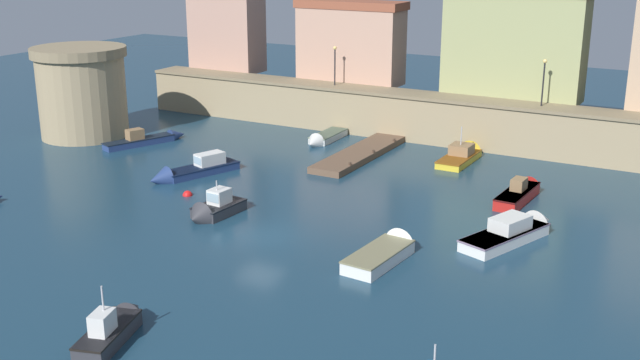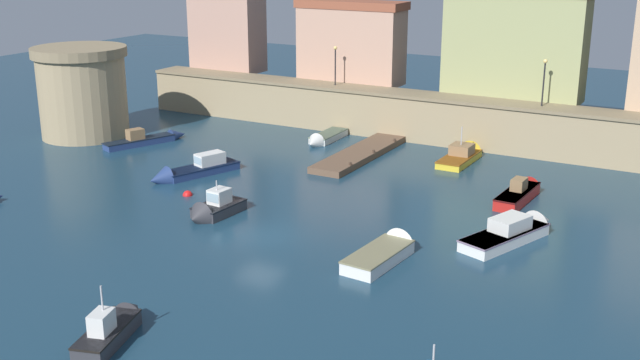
{
  "view_description": "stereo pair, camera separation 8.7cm",
  "coord_description": "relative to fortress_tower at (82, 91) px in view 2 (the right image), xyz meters",
  "views": [
    {
      "loc": [
        23.2,
        -34.48,
        16.32
      ],
      "look_at": [
        0.0,
        7.08,
        1.4
      ],
      "focal_mm": 43.74,
      "sensor_mm": 36.0,
      "label": 1
    },
    {
      "loc": [
        23.27,
        -34.44,
        16.32
      ],
      "look_at": [
        0.0,
        7.08,
        1.4
      ],
      "focal_mm": 43.74,
      "sensor_mm": 36.0,
      "label": 2
    }
  ],
  "objects": [
    {
      "name": "pier_dock",
      "position": [
        23.41,
        5.5,
        -3.61
      ],
      "size": [
        2.58,
        11.76,
        0.7
      ],
      "color": "brown",
      "rests_on": "ground"
    },
    {
      "name": "moored_boat_7",
      "position": [
        6.41,
        0.62,
        -3.46
      ],
      "size": [
        3.71,
        7.24,
        1.69
      ],
      "rotation": [
        0.0,
        0.0,
        1.21
      ],
      "color": "navy",
      "rests_on": "ground"
    },
    {
      "name": "moored_boat_0",
      "position": [
        38.72,
        -5.45,
        -3.38
      ],
      "size": [
        4.19,
        7.52,
        1.99
      ],
      "rotation": [
        0.0,
        0.0,
        1.23
      ],
      "color": "white",
      "rests_on": "ground"
    },
    {
      "name": "quay_lamp_1",
      "position": [
        35.26,
        12.84,
        2.4
      ],
      "size": [
        0.32,
        0.32,
        3.6
      ],
      "color": "black",
      "rests_on": "quay_wall"
    },
    {
      "name": "fortress_tower",
      "position": [
        0.0,
        0.0,
        0.0
      ],
      "size": [
        7.81,
        7.81,
        7.59
      ],
      "color": "#9E8966",
      "rests_on": "ground"
    },
    {
      "name": "quay_lamp_0",
      "position": [
        17.27,
        12.84,
        2.29
      ],
      "size": [
        0.32,
        0.32,
        3.4
      ],
      "color": "black",
      "rests_on": "quay_wall"
    },
    {
      "name": "moored_boat_8",
      "position": [
        15.15,
        -5.01,
        -3.44
      ],
      "size": [
        3.92,
        7.13,
        1.94
      ],
      "rotation": [
        0.0,
        0.0,
        -1.91
      ],
      "color": "navy",
      "rests_on": "ground"
    },
    {
      "name": "ground_plane",
      "position": [
        25.84,
        -12.26,
        -3.86
      ],
      "size": [
        141.84,
        141.84,
        0.0
      ],
      "primitive_type": "plane",
      "color": "#19384C"
    },
    {
      "name": "moored_boat_9",
      "position": [
        33.52,
        -11.45,
        -3.47
      ],
      "size": [
        2.27,
        6.11,
        1.74
      ],
      "rotation": [
        0.0,
        0.0,
        1.49
      ],
      "color": "white",
      "rests_on": "ground"
    },
    {
      "name": "moored_boat_10",
      "position": [
        26.92,
        -25.07,
        -3.38
      ],
      "size": [
        2.66,
        5.0,
        2.99
      ],
      "rotation": [
        0.0,
        0.0,
        1.87
      ],
      "color": "#333338",
      "rests_on": "ground"
    },
    {
      "name": "moored_boat_2",
      "position": [
        37.05,
        1.71,
        -3.39
      ],
      "size": [
        1.72,
        6.54,
        1.8
      ],
      "rotation": [
        0.0,
        0.0,
        1.52
      ],
      "color": "red",
      "rests_on": "ground"
    },
    {
      "name": "quay_wall",
      "position": [
        25.84,
        12.84,
        -1.9
      ],
      "size": [
        55.13,
        3.22,
        3.88
      ],
      "color": "#9E8966",
      "rests_on": "ground"
    },
    {
      "name": "moored_boat_5",
      "position": [
        21.58,
        -11.01,
        -3.39
      ],
      "size": [
        2.08,
        4.24,
        2.7
      ],
      "rotation": [
        0.0,
        0.0,
        -1.64
      ],
      "color": "#333338",
      "rests_on": "ground"
    },
    {
      "name": "moored_boat_3",
      "position": [
        18.75,
        8.03,
        -3.54
      ],
      "size": [
        1.66,
        5.56,
        1.44
      ],
      "rotation": [
        0.0,
        0.0,
        -1.54
      ],
      "color": "silver",
      "rests_on": "ground"
    },
    {
      "name": "old_town_backdrop",
      "position": [
        30.23,
        16.24,
        4.28
      ],
      "size": [
        52.14,
        5.1,
        9.47
      ],
      "color": "tan",
      "rests_on": "ground"
    },
    {
      "name": "mooring_buoy_0",
      "position": [
        17.68,
        -8.49,
        -3.86
      ],
      "size": [
        0.64,
        0.64,
        0.64
      ],
      "primitive_type": "sphere",
      "color": "red",
      "rests_on": "ground"
    },
    {
      "name": "moored_boat_6",
      "position": [
        30.68,
        8.89,
        -3.46
      ],
      "size": [
        1.95,
        6.51,
        3.36
      ],
      "rotation": [
        0.0,
        0.0,
        1.56
      ],
      "color": "gold",
      "rests_on": "ground"
    }
  ]
}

